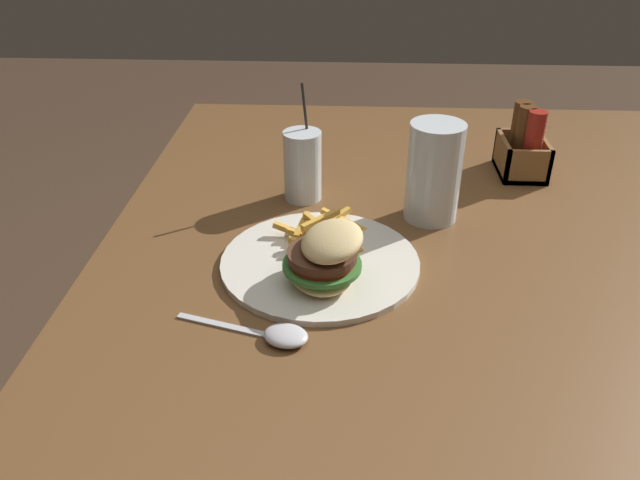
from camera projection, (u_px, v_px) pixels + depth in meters
The scene contains 6 objects.
dining_table at pixel (466, 310), 1.03m from camera, with size 1.42×1.20×0.78m.
meal_plate_near at pixel (322, 259), 0.93m from camera, with size 0.31×0.31×0.10m.
beer_glass at pixel (434, 175), 1.05m from camera, with size 0.09×0.09×0.17m.
juice_glass at pixel (303, 167), 1.12m from camera, with size 0.07×0.07×0.21m.
spoon at pixel (281, 335), 0.81m from camera, with size 0.08×0.19×0.02m.
condiment_caddy at pixel (523, 148), 1.22m from camera, with size 0.12×0.09×0.14m.
Camera 1 is at (0.83, -0.20, 1.30)m, focal length 35.00 mm.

